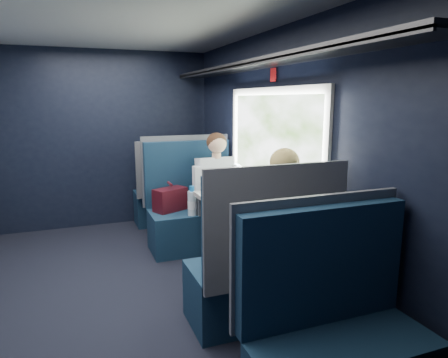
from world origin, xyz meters
name	(u,v)px	position (x,y,z in m)	size (l,w,h in m)	color
ground	(129,291)	(0.00, 0.00, -0.01)	(2.80, 4.20, 0.01)	black
room_shell	(124,123)	(0.02, 0.00, 1.48)	(3.00, 4.40, 2.40)	black
table	(237,208)	(1.03, 0.00, 0.66)	(0.62, 1.00, 0.74)	#54565E
seat_bay_near	(192,211)	(0.84, 0.87, 0.42)	(1.04, 0.62, 1.26)	#0C1F35
seat_bay_far	(260,272)	(0.85, -0.87, 0.41)	(1.04, 0.62, 1.26)	#0C1F35
seat_row_front	(173,194)	(0.85, 1.80, 0.41)	(1.04, 0.51, 1.16)	#0C1F35
seat_row_back	(336,342)	(0.85, -1.80, 0.41)	(1.04, 0.51, 1.16)	#0C1F35
man	(218,187)	(1.10, 0.70, 0.72)	(0.53, 0.56, 1.32)	black
woman	(280,221)	(1.10, -0.71, 0.73)	(0.53, 0.56, 1.32)	black
papers	(237,200)	(1.03, 0.00, 0.74)	(0.49, 0.71, 0.01)	white
laptop	(259,193)	(1.23, -0.06, 0.80)	(0.26, 0.32, 0.22)	silver
bottle_small	(246,181)	(1.27, 0.33, 0.84)	(0.07, 0.07, 0.23)	silver
cup	(240,185)	(1.25, 0.44, 0.78)	(0.07, 0.07, 0.09)	white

